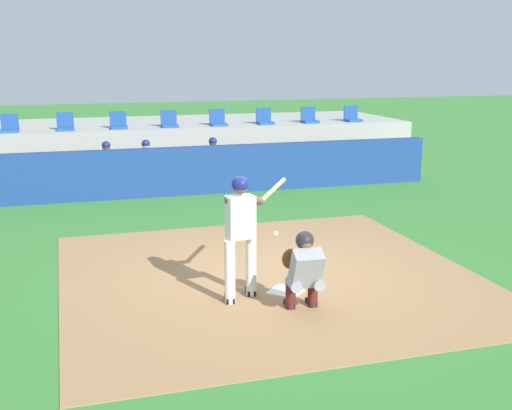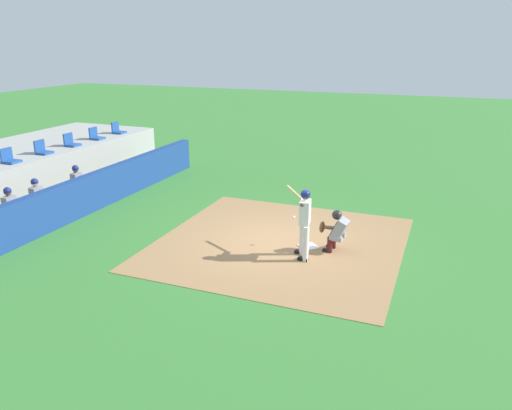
{
  "view_description": "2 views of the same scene",
  "coord_description": "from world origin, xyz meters",
  "px_view_note": "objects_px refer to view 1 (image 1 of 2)",
  "views": [
    {
      "loc": [
        -3.01,
        -9.27,
        3.41
      ],
      "look_at": [
        0.0,
        0.7,
        1.0
      ],
      "focal_mm": 45.37,
      "sensor_mm": 36.0,
      "label": 1
    },
    {
      "loc": [
        -11.83,
        -3.98,
        5.25
      ],
      "look_at": [
        0.0,
        0.7,
        1.0
      ],
      "focal_mm": 34.93,
      "sensor_mm": 36.0,
      "label": 2
    }
  ],
  "objects_px": {
    "stadium_seat_2": "(65,125)",
    "stadium_seat_5": "(218,121)",
    "stadium_seat_7": "(309,118)",
    "home_plate": "(285,291)",
    "dugout_player_2": "(214,161)",
    "stadium_seat_8": "(352,117)",
    "stadium_seat_1": "(10,127)",
    "dugout_player_0": "(107,166)",
    "batter_at_plate": "(242,229)",
    "dugout_player_1": "(147,164)",
    "stadium_seat_3": "(119,124)",
    "stadium_seat_4": "(169,122)",
    "stadium_seat_6": "(265,120)",
    "catcher_crouched": "(304,268)"
  },
  "relations": [
    {
      "from": "stadium_seat_2",
      "to": "stadium_seat_8",
      "type": "height_order",
      "value": "same"
    },
    {
      "from": "dugout_player_1",
      "to": "stadium_seat_2",
      "type": "relative_size",
      "value": 2.71
    },
    {
      "from": "dugout_player_1",
      "to": "stadium_seat_2",
      "type": "distance_m",
      "value": 2.95
    },
    {
      "from": "stadium_seat_2",
      "to": "stadium_seat_6",
      "type": "xyz_separation_m",
      "value": [
        5.78,
        0.0,
        0.0
      ]
    },
    {
      "from": "home_plate",
      "to": "dugout_player_2",
      "type": "relative_size",
      "value": 0.34
    },
    {
      "from": "dugout_player_2",
      "to": "catcher_crouched",
      "type": "bearing_deg",
      "value": -95.38
    },
    {
      "from": "stadium_seat_5",
      "to": "stadium_seat_6",
      "type": "distance_m",
      "value": 1.44
    },
    {
      "from": "stadium_seat_2",
      "to": "stadium_seat_4",
      "type": "distance_m",
      "value": 2.89
    },
    {
      "from": "stadium_seat_4",
      "to": "stadium_seat_8",
      "type": "height_order",
      "value": "same"
    },
    {
      "from": "stadium_seat_4",
      "to": "stadium_seat_7",
      "type": "relative_size",
      "value": 1.0
    },
    {
      "from": "dugout_player_1",
      "to": "stadium_seat_1",
      "type": "height_order",
      "value": "stadium_seat_1"
    },
    {
      "from": "batter_at_plate",
      "to": "dugout_player_2",
      "type": "distance_m",
      "value": 8.34
    },
    {
      "from": "home_plate",
      "to": "batter_at_plate",
      "type": "bearing_deg",
      "value": -175.81
    },
    {
      "from": "stadium_seat_1",
      "to": "stadium_seat_7",
      "type": "height_order",
      "value": "same"
    },
    {
      "from": "batter_at_plate",
      "to": "stadium_seat_6",
      "type": "distance_m",
      "value": 10.84
    },
    {
      "from": "dugout_player_1",
      "to": "stadium_seat_3",
      "type": "height_order",
      "value": "stadium_seat_3"
    },
    {
      "from": "catcher_crouched",
      "to": "stadium_seat_2",
      "type": "xyz_separation_m",
      "value": [
        -2.9,
        10.88,
        0.93
      ]
    },
    {
      "from": "batter_at_plate",
      "to": "stadium_seat_8",
      "type": "xyz_separation_m",
      "value": [
        6.45,
        10.23,
        0.5
      ]
    },
    {
      "from": "dugout_player_2",
      "to": "dugout_player_0",
      "type": "bearing_deg",
      "value": 180.0
    },
    {
      "from": "dugout_player_0",
      "to": "stadium_seat_3",
      "type": "height_order",
      "value": "stadium_seat_3"
    },
    {
      "from": "catcher_crouched",
      "to": "dugout_player_1",
      "type": "relative_size",
      "value": 1.15
    },
    {
      "from": "dugout_player_0",
      "to": "catcher_crouched",
      "type": "bearing_deg",
      "value": -77.57
    },
    {
      "from": "stadium_seat_8",
      "to": "catcher_crouched",
      "type": "bearing_deg",
      "value": -117.94
    },
    {
      "from": "stadium_seat_1",
      "to": "dugout_player_0",
      "type": "bearing_deg",
      "value": -40.39
    },
    {
      "from": "stadium_seat_7",
      "to": "dugout_player_2",
      "type": "bearing_deg",
      "value": -149.78
    },
    {
      "from": "dugout_player_1",
      "to": "stadium_seat_5",
      "type": "distance_m",
      "value": 3.25
    },
    {
      "from": "home_plate",
      "to": "catcher_crouched",
      "type": "distance_m",
      "value": 0.91
    },
    {
      "from": "stadium_seat_5",
      "to": "stadium_seat_7",
      "type": "relative_size",
      "value": 1.0
    },
    {
      "from": "batter_at_plate",
      "to": "dugout_player_1",
      "type": "xyz_separation_m",
      "value": [
        -0.26,
        8.19,
        -0.36
      ]
    },
    {
      "from": "home_plate",
      "to": "dugout_player_2",
      "type": "xyz_separation_m",
      "value": [
        0.84,
        8.14,
        0.65
      ]
    },
    {
      "from": "catcher_crouched",
      "to": "dugout_player_0",
      "type": "distance_m",
      "value": 9.06
    },
    {
      "from": "dugout_player_2",
      "to": "stadium_seat_6",
      "type": "distance_m",
      "value": 3.01
    },
    {
      "from": "stadium_seat_1",
      "to": "stadium_seat_5",
      "type": "xyz_separation_m",
      "value": [
        5.78,
        0.0,
        0.0
      ]
    },
    {
      "from": "stadium_seat_7",
      "to": "stadium_seat_8",
      "type": "height_order",
      "value": "same"
    },
    {
      "from": "home_plate",
      "to": "catcher_crouched",
      "type": "height_order",
      "value": "catcher_crouched"
    },
    {
      "from": "stadium_seat_3",
      "to": "stadium_seat_4",
      "type": "xyz_separation_m",
      "value": [
        1.44,
        0.0,
        0.0
      ]
    },
    {
      "from": "catcher_crouched",
      "to": "stadium_seat_5",
      "type": "height_order",
      "value": "stadium_seat_5"
    },
    {
      "from": "stadium_seat_6",
      "to": "stadium_seat_8",
      "type": "bearing_deg",
      "value": 0.0
    },
    {
      "from": "dugout_player_1",
      "to": "dugout_player_2",
      "type": "bearing_deg",
      "value": 0.0
    },
    {
      "from": "stadium_seat_4",
      "to": "stadium_seat_8",
      "type": "bearing_deg",
      "value": 0.0
    },
    {
      "from": "dugout_player_0",
      "to": "stadium_seat_6",
      "type": "xyz_separation_m",
      "value": [
        4.83,
        2.03,
        0.86
      ]
    },
    {
      "from": "dugout_player_0",
      "to": "stadium_seat_2",
      "type": "distance_m",
      "value": 2.4
    },
    {
      "from": "stadium_seat_3",
      "to": "stadium_seat_5",
      "type": "relative_size",
      "value": 1.0
    },
    {
      "from": "stadium_seat_2",
      "to": "stadium_seat_5",
      "type": "xyz_separation_m",
      "value": [
        4.33,
        0.0,
        0.0
      ]
    },
    {
      "from": "home_plate",
      "to": "dugout_player_0",
      "type": "bearing_deg",
      "value": 103.41
    },
    {
      "from": "batter_at_plate",
      "to": "stadium_seat_1",
      "type": "xyz_separation_m",
      "value": [
        -3.66,
        10.23,
        0.5
      ]
    },
    {
      "from": "dugout_player_2",
      "to": "stadium_seat_5",
      "type": "relative_size",
      "value": 2.71
    },
    {
      "from": "stadium_seat_2",
      "to": "stadium_seat_5",
      "type": "bearing_deg",
      "value": 0.0
    },
    {
      "from": "dugout_player_1",
      "to": "stadium_seat_5",
      "type": "bearing_deg",
      "value": 40.5
    },
    {
      "from": "home_plate",
      "to": "stadium_seat_8",
      "type": "relative_size",
      "value": 0.92
    }
  ]
}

